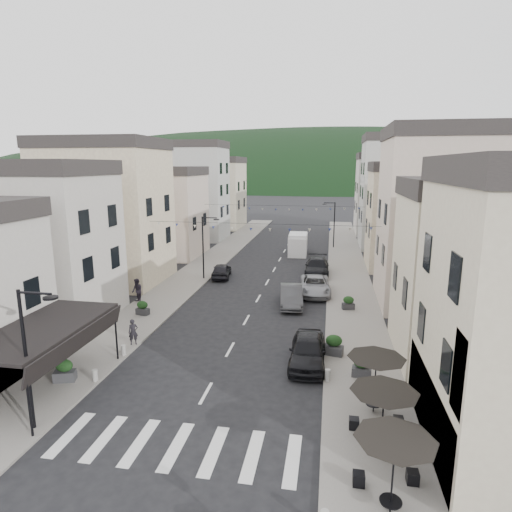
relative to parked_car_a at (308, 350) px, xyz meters
The scene contains 27 objects.
ground 10.93m from the parked_car_a, 114.95° to the right, with size 700.00×700.00×0.00m, color black.
sidewalk_left 25.22m from the parked_car_a, 118.69° to the left, with size 4.00×76.00×0.12m, color slate.
sidewalk_right 22.32m from the parked_car_a, 82.53° to the left, with size 4.00×76.00×0.12m, color slate.
hill_backdrop 290.15m from the parked_car_a, 90.91° to the left, with size 640.00×360.00×70.00m, color black.
boutique_awning 13.02m from the parked_car_a, 157.59° to the right, with size 3.77×7.50×3.28m.
buildings_row_left 34.20m from the parked_car_a, 124.43° to the left, with size 10.20×54.16×14.00m.
buildings_row_right 29.01m from the parked_car_a, 69.66° to the left, with size 10.20×54.16×14.50m.
cafe_terrace 7.89m from the parked_car_a, 66.37° to the right, with size 2.50×8.10×2.53m.
streetlamp_left_near 13.38m from the parked_car_a, 142.89° to the right, with size 1.70×0.56×6.00m.
streetlamp_left_far 19.41m from the parked_car_a, 122.89° to the left, with size 1.70×0.56×6.00m.
streetlamp_right_far 34.26m from the parked_car_a, 87.95° to the left, with size 1.70×0.56×6.00m.
bollards 6.37m from the parked_car_a, 136.37° to the right, with size 11.66×10.26×0.60m.
bunting_near 13.83m from the parked_car_a, 110.79° to the left, with size 19.00×0.28×0.62m.
bunting_far 28.90m from the parked_car_a, 99.29° to the left, with size 19.00×0.28×0.62m.
parked_car_a is the anchor object (origin of this frame).
parked_car_b 9.95m from the parked_car_a, 100.41° to the left, with size 1.65×4.74×1.56m, color #363639.
parked_car_c 13.20m from the parked_car_a, 90.49° to the left, with size 2.48×5.39×1.50m, color gray.
parked_car_d 19.62m from the parked_car_a, 90.44° to the left, with size 2.30×5.66×1.64m, color black.
parked_car_e 19.37m from the parked_car_a, 118.35° to the left, with size 1.66×4.12×1.40m, color black.
delivery_van 29.72m from the parked_car_a, 95.40° to the left, with size 2.32×5.51×2.61m.
pedestrian_a 10.42m from the parked_car_a, behind, with size 0.57×0.37×1.56m, color black.
pedestrian_b 15.88m from the parked_car_a, 149.32° to the left, with size 0.93×0.72×1.91m, color #251F2A.
planter_la 12.49m from the parked_car_a, 160.68° to the right, with size 1.15×0.85×1.15m.
planter_lb 13.33m from the parked_car_a, 155.15° to the left, with size 1.00×0.69×1.02m.
planter_ra 3.02m from the parked_car_a, 22.02° to the right, with size 1.02×0.65×1.07m.
planter_rb 1.86m from the parked_car_a, 41.03° to the left, with size 1.16×0.81×1.18m.
planter_rc 9.68m from the parked_car_a, 74.96° to the left, with size 0.98×0.68×1.00m.
Camera 1 is at (5.54, -11.87, 10.65)m, focal length 30.00 mm.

